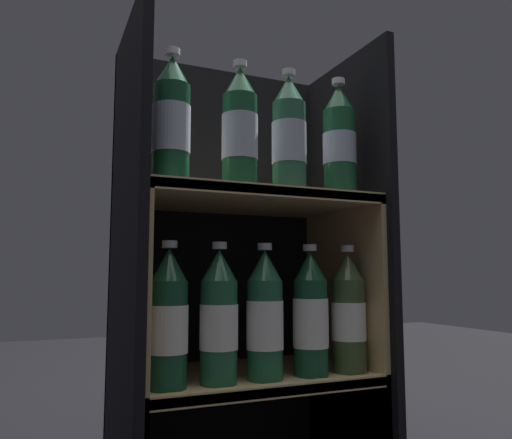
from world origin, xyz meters
TOP-DOWN VIEW (x-y plane):
  - fridge_back_wall at (0.00, 0.35)m, footprint 0.56×0.02m
  - fridge_side_left at (-0.27, 0.17)m, footprint 0.02×0.38m
  - fridge_side_right at (0.27, 0.17)m, footprint 0.02×0.38m
  - shelf_lower at (0.00, 0.16)m, footprint 0.52×0.34m
  - shelf_upper at (0.00, 0.16)m, footprint 0.52×0.34m
  - bottle_upper_front_0 at (-0.20, 0.07)m, footprint 0.08×0.08m
  - bottle_upper_front_1 at (-0.06, 0.07)m, footprint 0.08×0.08m
  - bottle_upper_front_2 at (0.06, 0.07)m, footprint 0.08×0.08m
  - bottle_upper_front_3 at (0.19, 0.07)m, footprint 0.08×0.08m
  - bottle_lower_front_0 at (-0.20, 0.07)m, footprint 0.08×0.08m
  - bottle_lower_front_1 at (-0.10, 0.07)m, footprint 0.08×0.08m
  - bottle_lower_front_2 at (0.00, 0.07)m, footprint 0.08×0.08m
  - bottle_lower_front_3 at (0.11, 0.07)m, footprint 0.08×0.08m
  - bottle_lower_front_4 at (0.21, 0.07)m, footprint 0.08×0.08m

SIDE VIEW (x-z plane):
  - shelf_lower at x=0.00m, z-range 0.07..0.31m
  - bottle_lower_front_3 at x=0.11m, z-range 0.23..0.51m
  - bottle_lower_front_2 at x=0.00m, z-range 0.23..0.51m
  - bottle_lower_front_0 at x=-0.20m, z-range 0.23..0.51m
  - bottle_lower_front_1 at x=-0.10m, z-range 0.23..0.51m
  - bottle_lower_front_4 at x=0.21m, z-range 0.23..0.51m
  - shelf_upper at x=0.00m, z-range 0.12..0.76m
  - fridge_back_wall at x=0.00m, z-range 0.00..1.00m
  - fridge_side_left at x=-0.27m, z-range 0.00..1.00m
  - fridge_side_right at x=0.27m, z-range 0.00..1.00m
  - bottle_upper_front_0 at x=-0.20m, z-range 0.62..0.90m
  - bottle_upper_front_1 at x=-0.06m, z-range 0.62..0.90m
  - bottle_upper_front_2 at x=0.06m, z-range 0.62..0.90m
  - bottle_upper_front_3 at x=0.19m, z-range 0.62..0.90m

